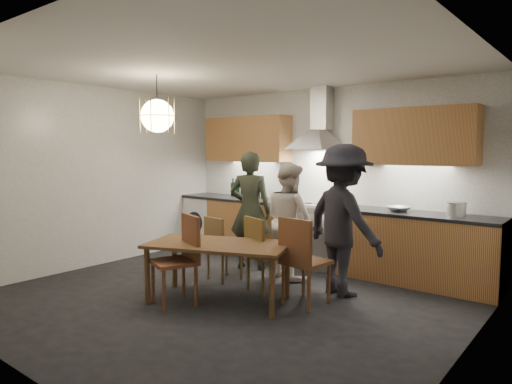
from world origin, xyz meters
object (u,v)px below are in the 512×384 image
Objects in this scene: mixing_bowl at (399,209)px; person_left at (250,210)px; stock_pot at (456,209)px; wine_bottles at (248,188)px; person_mid at (290,220)px; chair_back_left at (220,244)px; chair_front at (182,253)px; person_right at (343,220)px; dining_table at (218,250)px.

person_left is at bearing -159.12° from mixing_bowl.
wine_bottles is at bearing 179.29° from stock_pot.
stock_pot is 0.31× the size of wine_bottles.
stock_pot reaches higher than mixing_bowl.
person_left is 5.96× the size of mixing_bowl.
wine_bottles is (-1.39, 0.82, 0.29)m from person_mid.
stock_pot reaches higher than chair_back_left.
person_mid is at bearing 159.06° from person_left.
chair_back_left is 2.93m from stock_pot.
stock_pot is (0.68, 0.07, 0.04)m from mixing_bowl.
wine_bottles is at bearing -53.04° from chair_back_left.
chair_back_left is 1.17× the size of wine_bottles.
person_left reaches higher than stock_pot.
person_right is (1.24, 1.38, 0.32)m from chair_front.
person_left is at bearing -48.58° from wine_bottles.
wine_bottles is at bearing 100.94° from dining_table.
chair_front is 4.40× the size of stock_pot.
wine_bottles is (-3.28, 0.04, 0.07)m from stock_pot.
mixing_bowl is 0.39× the size of wine_bottles.
dining_table is at bearing -58.08° from wine_bottles.
stock_pot is 3.28m from wine_bottles.
person_left is 2.00m from mixing_bowl.
person_right is (0.91, -0.24, 0.12)m from person_mid.
person_right is at bearing -106.93° from mixing_bowl.
chair_front is 1.88m from person_right.
chair_back_left is at bearing -141.00° from mixing_bowl.
wine_bottles is (-2.31, 1.06, 0.17)m from person_right.
person_right reaches higher than wine_bottles.
chair_front is (-0.26, -0.31, -0.02)m from dining_table.
dining_table is 1.77× the size of chair_front.
chair_front is (0.26, -0.89, 0.08)m from chair_back_left.
chair_back_left is 0.98m from person_mid.
stock_pot is at bearing 175.72° from person_left.
stock_pot is (1.95, 2.09, 0.40)m from dining_table.
stock_pot is (0.97, 1.02, 0.10)m from person_right.
person_left is 1.12m from wine_bottles.
chair_back_left is at bearing 74.46° from person_mid.
person_right is 7.91× the size of stock_pot.
stock_pot is at bearing -0.71° from wine_bottles.
person_right is 2.55m from wine_bottles.
person_mid is at bearing -157.53° from stock_pot.
mixing_bowl is at bearing 36.96° from dining_table.
chair_front is 3.29m from stock_pot.
person_left is 0.67m from person_mid.
chair_front is at bearing 101.49° from person_mid.
person_mid is (0.67, 0.01, -0.07)m from person_left.
stock_pot is at bearing 5.90° from mixing_bowl.
wine_bottles is (-0.81, 1.55, 0.57)m from chair_back_left.
person_right is at bearing -133.49° from stock_pot.
person_left reaches higher than person_mid.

